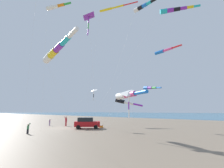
% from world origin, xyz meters
% --- Properties ---
extents(ground_plane, '(600.00, 600.00, 0.00)m').
position_xyz_m(ground_plane, '(0.00, 0.00, 0.00)').
color(ground_plane, '#756654').
extents(ocean_water_strip, '(240.00, 600.00, 0.01)m').
position_xyz_m(ocean_water_strip, '(165.00, 0.00, 0.00)').
color(ocean_water_strip, '#285B7A').
rests_on(ocean_water_strip, ground_plane).
extents(parked_car, '(4.42, 4.27, 1.85)m').
position_xyz_m(parked_car, '(2.66, -3.73, 0.95)').
color(parked_car, red).
rests_on(parked_car, ground_plane).
extents(cooler_box, '(0.62, 0.42, 0.42)m').
position_xyz_m(cooler_box, '(5.46, -4.32, 0.21)').
color(cooler_box, orange).
rests_on(cooler_box, ground_plane).
extents(person_adult_flyer, '(0.44, 0.56, 1.91)m').
position_xyz_m(person_adult_flyer, '(2.60, 2.93, 1.04)').
color(person_adult_flyer, '#B72833').
rests_on(person_adult_flyer, ground_plane).
extents(person_child_green_jacket, '(0.32, 0.41, 1.34)m').
position_xyz_m(person_child_green_jacket, '(0.69, 5.99, 0.73)').
color(person_child_green_jacket, '#8E6B9E').
rests_on(person_child_green_jacket, ground_plane).
extents(person_child_grey_jacket, '(0.43, 0.35, 1.37)m').
position_xyz_m(person_child_grey_jacket, '(-6.71, -3.26, 0.74)').
color(person_child_grey_jacket, '#232328').
rests_on(person_child_grey_jacket, ground_plane).
extents(kite_windsock_rainbow_low_near, '(8.95, 10.01, 7.55)m').
position_xyz_m(kite_windsock_rainbow_low_near, '(10.29, -11.77, 7.08)').
color(kite_windsock_rainbow_low_near, blue).
rests_on(kite_windsock_rainbow_low_near, ground_plane).
extents(kite_windsock_long_streamer_right, '(8.89, 12.23, 14.65)m').
position_xyz_m(kite_windsock_long_streamer_right, '(12.85, -13.68, 14.30)').
color(kite_windsock_long_streamer_right, blue).
rests_on(kite_windsock_long_streamer_right, ground_plane).
extents(kite_windsock_red_high_left, '(10.46, 10.79, 5.63)m').
position_xyz_m(kite_windsock_red_high_left, '(11.34, -5.23, 4.81)').
color(kite_windsock_red_high_left, black).
rests_on(kite_windsock_red_high_left, ground_plane).
extents(kite_windsock_checkered_midright, '(9.18, 12.91, 9.59)m').
position_xyz_m(kite_windsock_checkered_midright, '(-7.65, -11.30, 8.94)').
color(kite_windsock_checkered_midright, white).
rests_on(kite_windsock_checkered_midright, ground_plane).
extents(kite_delta_purple_drifting, '(7.12, 6.03, 14.96)m').
position_xyz_m(kite_delta_purple_drifting, '(-3.70, -11.59, 14.59)').
color(kite_delta_purple_drifting, purple).
rests_on(kite_delta_purple_drifting, ground_plane).
extents(kite_windsock_striped_overhead, '(1.62, 14.34, 19.61)m').
position_xyz_m(kite_windsock_striped_overhead, '(4.66, -14.46, 19.05)').
color(kite_windsock_striped_overhead, white).
rests_on(kite_windsock_striped_overhead, ground_plane).
extents(kite_delta_small_distant, '(6.23, 9.54, 5.53)m').
position_xyz_m(kite_delta_small_distant, '(-0.31, -15.09, 4.97)').
color(kite_delta_small_distant, white).
rests_on(kite_delta_small_distant, ground_plane).
extents(kite_windsock_long_streamer_left, '(5.66, 12.35, 5.32)m').
position_xyz_m(kite_windsock_long_streamer_left, '(0.42, -14.11, 4.87)').
color(kite_windsock_long_streamer_left, white).
rests_on(kite_windsock_long_streamer_left, ground_plane).
extents(kite_windsock_teal_far_right, '(0.92, 11.25, 20.76)m').
position_xyz_m(kite_windsock_teal_far_right, '(2.68, -9.56, 19.99)').
color(kite_windsock_teal_far_right, yellow).
rests_on(kite_windsock_teal_far_right, ground_plane).
extents(kite_windsock_green_low_center, '(2.58, 8.12, 16.14)m').
position_xyz_m(kite_windsock_green_low_center, '(-6.72, -8.72, 15.75)').
color(kite_windsock_green_low_center, white).
rests_on(kite_windsock_green_low_center, ground_plane).
extents(kite_delta_black_fish_shape, '(5.63, 8.34, 7.17)m').
position_xyz_m(kite_delta_black_fish_shape, '(4.47, -3.21, 6.77)').
color(kite_delta_black_fish_shape, white).
rests_on(kite_delta_black_fish_shape, ground_plane).
extents(kite_windsock_yellow_midlevel, '(12.16, 17.37, 21.85)m').
position_xyz_m(kite_windsock_yellow_midlevel, '(12.08, -16.49, 21.26)').
color(kite_windsock_yellow_midlevel, '#1EB7C6').
rests_on(kite_windsock_yellow_midlevel, ground_plane).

